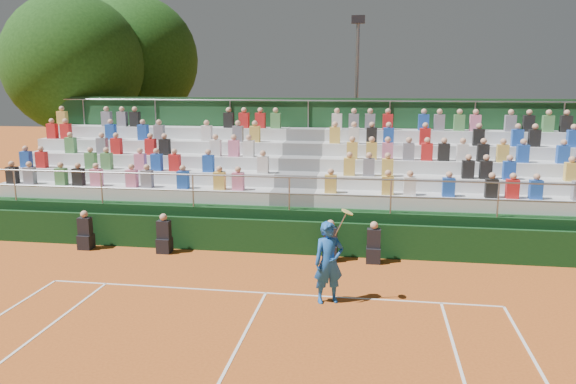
% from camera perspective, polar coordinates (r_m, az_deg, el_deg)
% --- Properties ---
extents(ground, '(90.00, 90.00, 0.00)m').
position_cam_1_polar(ground, '(13.74, -2.27, -10.23)').
color(ground, '#BD591F').
rests_on(ground, ground).
extents(courtside_wall, '(20.00, 0.15, 1.00)m').
position_cam_1_polar(courtside_wall, '(16.57, -0.16, -4.62)').
color(courtside_wall, black).
rests_on(courtside_wall, ground).
extents(line_officials, '(9.04, 0.40, 1.19)m').
position_cam_1_polar(line_officials, '(16.43, -5.46, -4.88)').
color(line_officials, black).
rests_on(line_officials, ground).
extents(grandstand, '(20.00, 5.20, 4.40)m').
position_cam_1_polar(grandstand, '(19.54, 1.34, -0.39)').
color(grandstand, black).
rests_on(grandstand, ground).
extents(tennis_player, '(0.94, 0.68, 2.22)m').
position_cam_1_polar(tennis_player, '(12.93, 4.16, -7.14)').
color(tennis_player, '#1754B1').
rests_on(tennis_player, ground).
extents(tree_west, '(6.06, 6.06, 8.76)m').
position_cam_1_polar(tree_west, '(26.90, -20.94, 12.00)').
color(tree_west, '#3D2A16').
rests_on(tree_west, ground).
extents(tree_east, '(6.33, 6.33, 9.22)m').
position_cam_1_polar(tree_east, '(29.67, -15.41, 12.81)').
color(tree_east, '#3D2A16').
rests_on(tree_east, ground).
extents(floodlight_mast, '(0.60, 0.25, 7.90)m').
position_cam_1_polar(floodlight_mast, '(26.39, 6.98, 10.29)').
color(floodlight_mast, gray).
rests_on(floodlight_mast, ground).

